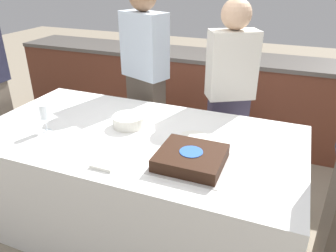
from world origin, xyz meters
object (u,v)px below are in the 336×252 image
at_px(plate_stack, 129,121).
at_px(wine_glass, 44,113).
at_px(cake, 191,158).
at_px(person_cutting_cake, 229,95).
at_px(person_standing_back, 145,80).

relative_size(plate_stack, wine_glass, 1.16).
distance_m(cake, person_cutting_cake, 0.99).
bearing_deg(person_cutting_cake, plate_stack, 21.44).
height_order(plate_stack, wine_glass, wine_glass).
relative_size(cake, person_cutting_cake, 0.26).
bearing_deg(cake, person_standing_back, 127.02).
xyz_separation_m(cake, plate_stack, (-0.55, 0.30, 0.00)).
height_order(plate_stack, person_cutting_cake, person_cutting_cake).
bearing_deg(plate_stack, person_cutting_cake, 51.23).
xyz_separation_m(plate_stack, person_standing_back, (-0.19, 0.68, 0.07)).
distance_m(wine_glass, person_standing_back, 1.00).
bearing_deg(person_cutting_cake, cake, 60.21).
bearing_deg(person_standing_back, person_cutting_cake, -158.83).
height_order(wine_glass, person_cutting_cake, person_cutting_cake).
distance_m(plate_stack, person_cutting_cake, 0.88).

